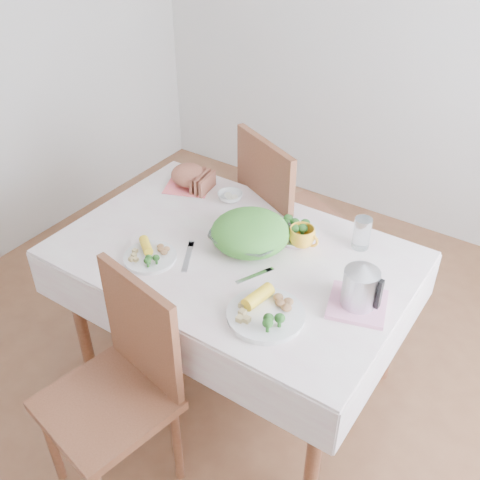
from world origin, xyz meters
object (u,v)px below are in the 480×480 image
Objects in this scene: dining_table at (234,316)px; yellow_mug at (302,237)px; chair_near at (106,407)px; salad_bowl at (250,237)px; dinner_plate_right at (266,315)px; dinner_plate_left at (150,257)px; electric_kettle at (361,282)px; chair_far at (296,232)px.

yellow_mug is (0.22, 0.20, 0.43)m from dining_table.
chair_near reaches higher than dining_table.
salad_bowl is 0.47m from dinner_plate_right.
dinner_plate_left is 1.94× the size of yellow_mug.
chair_near is 4.32× the size of dinner_plate_left.
electric_kettle is (0.66, 0.74, 0.42)m from chair_near.
dining_table is 4.73× the size of dinner_plate_right.
dinner_plate_right reaches higher than dinner_plate_left.
chair_far is 0.98m from dinner_plate_left.
electric_kettle is (0.59, -0.02, 0.51)m from dining_table.
chair_near is 0.92× the size of chair_far.
chair_far is 3.60× the size of dinner_plate_right.
chair_near reaches higher than dinner_plate_right.
chair_near is 0.70m from dinner_plate_right.
salad_bowl is at bearing 130.40° from dinner_plate_right.
dining_table is 6.18× the size of dinner_plate_left.
yellow_mug reaches higher than dining_table.
yellow_mug is at bearing 144.83° from chair_far.
electric_kettle is (0.85, 0.22, 0.11)m from dinner_plate_left.
yellow_mug is (0.29, 0.96, 0.34)m from chair_near.
yellow_mug is at bearing 103.20° from dinner_plate_right.
chair_far is at bearing 76.17° from dinner_plate_left.
dinner_plate_right is at bearing 61.08° from chair_near.
dining_table is at bearing -161.42° from electric_kettle.
chair_far is 1.05m from dinner_plate_right.
electric_kettle is at bearing 44.27° from dinner_plate_right.
chair_near is 3.31× the size of dinner_plate_right.
chair_far is 0.63m from yellow_mug.
dinner_plate_right is (0.30, -0.35, -0.03)m from salad_bowl.
chair_far is at bearing 120.06° from yellow_mug.
electric_kettle is (0.37, -0.22, 0.07)m from yellow_mug.
dinner_plate_right is (0.37, -0.93, 0.31)m from chair_far.
electric_kettle reaches higher than chair_near.
dining_table is 0.53m from yellow_mug.
salad_bowl is (0.07, -0.57, 0.34)m from chair_far.
yellow_mug reaches higher than salad_bowl.
dinner_plate_left is (-0.22, -0.90, 0.31)m from chair_far.
dinner_plate_left is at bearing -132.01° from salad_bowl.
dinner_plate_left is at bearing -137.19° from yellow_mug.
dinner_plate_right is at bearing -76.80° from yellow_mug.
dinner_plate_right is (0.33, -0.27, 0.40)m from dining_table.
dinner_plate_left is 0.77× the size of dinner_plate_right.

